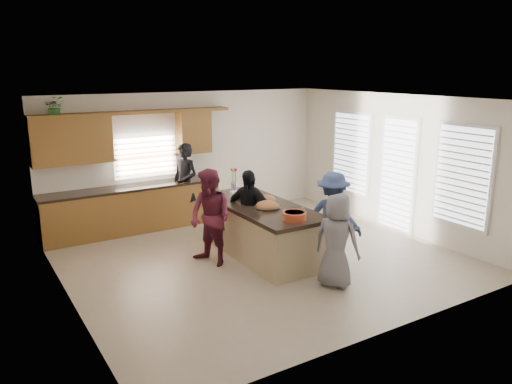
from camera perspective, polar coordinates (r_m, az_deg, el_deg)
floor at (r=8.97m, az=0.60°, el=-7.57°), size 6.50×6.50×0.00m
room_shell at (r=8.45m, az=0.63°, el=4.50°), size 6.52×6.02×2.81m
back_cabinetry at (r=10.50m, az=-14.29°, el=0.44°), size 4.08×0.66×2.46m
right_wall_glazing at (r=10.52m, az=16.04°, el=2.74°), size 0.06×4.00×2.25m
island at (r=8.95m, az=0.58°, el=-4.54°), size 1.17×2.71×0.95m
platter_front at (r=8.59m, az=1.34°, el=-1.66°), size 0.47×0.47×0.19m
platter_mid at (r=9.02m, az=1.08°, el=-0.89°), size 0.41×0.41×0.17m
platter_back at (r=9.30m, az=-1.85°, el=-0.44°), size 0.39×0.39×0.16m
salad_bowl at (r=7.94m, az=4.41°, el=-2.69°), size 0.38×0.38×0.13m
clear_cup at (r=8.35m, az=5.37°, el=-2.07°), size 0.07×0.07×0.09m
plate_stack at (r=9.57m, az=-2.30°, el=-0.07°), size 0.23×0.23×0.04m
flower_vase at (r=9.87m, az=-2.51°, el=1.56°), size 0.14×0.14×0.43m
potted_plant at (r=10.04m, az=-21.99°, el=9.00°), size 0.41×0.37×0.39m
woman_left_back at (r=10.78m, az=-8.09°, el=0.90°), size 0.64×0.75×1.76m
woman_left_mid at (r=8.48m, az=-5.22°, el=-2.95°), size 0.85×0.96×1.66m
woman_left_front at (r=8.90m, az=-0.91°, el=-2.40°), size 0.81×0.98×1.57m
woman_right_back at (r=8.75m, az=8.75°, el=-2.82°), size 1.03×1.18×1.58m
woman_right_front at (r=7.73m, az=9.21°, el=-5.51°), size 0.74×0.85×1.47m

